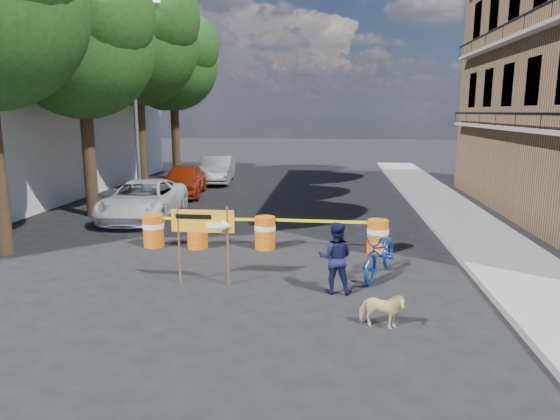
% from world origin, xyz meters
% --- Properties ---
extents(ground, '(120.00, 120.00, 0.00)m').
position_xyz_m(ground, '(0.00, 0.00, 0.00)').
color(ground, black).
rests_on(ground, ground).
extents(sidewalk_east, '(2.40, 40.00, 0.15)m').
position_xyz_m(sidewalk_east, '(6.20, 6.00, 0.07)').
color(sidewalk_east, gray).
rests_on(sidewalk_east, ground).
extents(tree_mid_a, '(5.25, 5.00, 8.68)m').
position_xyz_m(tree_mid_a, '(-6.74, 7.00, 6.01)').
color(tree_mid_a, '#332316').
rests_on(tree_mid_a, ground).
extents(tree_mid_b, '(5.67, 5.40, 9.62)m').
position_xyz_m(tree_mid_b, '(-6.73, 12.00, 6.71)').
color(tree_mid_b, '#332316').
rests_on(tree_mid_b, ground).
extents(tree_far, '(5.04, 4.80, 8.84)m').
position_xyz_m(tree_far, '(-6.74, 17.00, 6.22)').
color(tree_far, '#332316').
rests_on(tree_far, ground).
extents(streetlamp, '(1.25, 0.18, 8.00)m').
position_xyz_m(streetlamp, '(-5.93, 9.50, 4.38)').
color(streetlamp, gray).
rests_on(streetlamp, ground).
extents(barrel_far_left, '(0.58, 0.58, 0.90)m').
position_xyz_m(barrel_far_left, '(-3.13, 3.13, 0.47)').
color(barrel_far_left, '#C4390B').
rests_on(barrel_far_left, ground).
extents(barrel_mid_left, '(0.58, 0.58, 0.90)m').
position_xyz_m(barrel_mid_left, '(-1.87, 3.12, 0.47)').
color(barrel_mid_left, '#C4390B').
rests_on(barrel_mid_left, ground).
extents(barrel_mid_right, '(0.58, 0.58, 0.90)m').
position_xyz_m(barrel_mid_right, '(-0.00, 3.23, 0.47)').
color(barrel_mid_right, '#C4390B').
rests_on(barrel_mid_right, ground).
extents(barrel_far_right, '(0.58, 0.58, 0.90)m').
position_xyz_m(barrel_far_right, '(3.04, 3.15, 0.47)').
color(barrel_far_right, '#C4390B').
rests_on(barrel_far_right, ground).
extents(detour_sign, '(1.37, 0.26, 1.76)m').
position_xyz_m(detour_sign, '(-0.77, 0.22, 1.28)').
color(detour_sign, '#592D19').
rests_on(detour_sign, ground).
extents(pedestrian, '(0.77, 0.62, 1.50)m').
position_xyz_m(pedestrian, '(1.90, 0.02, 0.75)').
color(pedestrian, black).
rests_on(pedestrian, ground).
extents(bicycle, '(1.07, 1.27, 2.06)m').
position_xyz_m(bicycle, '(2.93, 1.20, 1.03)').
color(bicycle, '#133DA2').
rests_on(bicycle, ground).
extents(dog, '(0.83, 0.49, 0.66)m').
position_xyz_m(dog, '(2.69, -1.65, 0.33)').
color(dog, '#E6CA84').
rests_on(dog, ground).
extents(suv_white, '(2.44, 4.88, 1.33)m').
position_xyz_m(suv_white, '(-4.80, 6.75, 0.66)').
color(suv_white, white).
rests_on(suv_white, ground).
extents(sedan_red, '(2.24, 4.38, 1.43)m').
position_xyz_m(sedan_red, '(-4.80, 11.68, 0.71)').
color(sedan_red, '#A5290D').
rests_on(sedan_red, ground).
extents(sedan_silver, '(1.88, 4.36, 1.39)m').
position_xyz_m(sedan_silver, '(-4.22, 15.88, 0.70)').
color(sedan_silver, '#B4B8BC').
rests_on(sedan_silver, ground).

